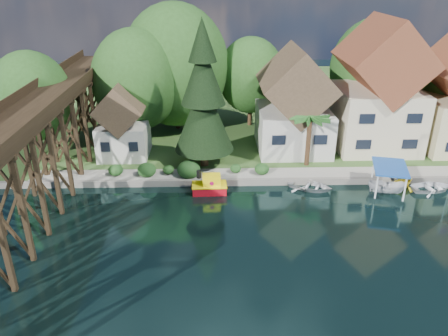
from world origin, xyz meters
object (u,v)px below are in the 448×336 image
(shed, at_px, (123,125))
(palm_tree, at_px, (310,120))
(house_left, at_px, (294,107))
(conifer, at_px, (203,98))
(boat_canopy, at_px, (388,182))
(boat_white_a, at_px, (310,185))
(tugboat, at_px, (210,186))
(trestle_bridge, at_px, (39,145))
(boat_yellow, at_px, (402,181))
(house_center, at_px, (378,94))
(boat_white_b, at_px, (433,186))

(shed, distance_m, palm_tree, 19.07)
(house_left, xyz_separation_m, shed, (-18.00, -1.50, -1.31))
(conifer, distance_m, boat_canopy, 18.56)
(conifer, distance_m, boat_white_a, 12.86)
(shed, distance_m, tugboat, 12.38)
(house_left, bearing_deg, trestle_bridge, -154.79)
(shed, xyz_separation_m, boat_yellow, (26.82, -7.41, -3.12))
(boat_white_a, distance_m, boat_canopy, 6.88)
(trestle_bridge, distance_m, boat_canopy, 30.34)
(house_center, bearing_deg, tugboat, -151.21)
(house_center, relative_size, boat_white_b, 3.53)
(tugboat, bearing_deg, shed, 138.75)
(conifer, bearing_deg, tugboat, -83.88)
(tugboat, bearing_deg, boat_white_b, -0.34)
(boat_white_a, xyz_separation_m, boat_white_b, (11.19, -0.58, -0.01))
(trestle_bridge, relative_size, boat_canopy, 9.43)
(boat_white_b, bearing_deg, conifer, 68.20)
(trestle_bridge, bearing_deg, shed, 61.81)
(palm_tree, bearing_deg, conifer, 178.78)
(boat_yellow, bearing_deg, house_center, -27.23)
(boat_yellow, bearing_deg, trestle_bridge, 67.28)
(trestle_bridge, relative_size, house_center, 3.18)
(conifer, height_order, boat_white_a, conifer)
(shed, distance_m, conifer, 9.61)
(shed, distance_m, boat_white_a, 20.00)
(palm_tree, distance_m, tugboat, 11.81)
(conifer, distance_m, boat_yellow, 20.07)
(trestle_bridge, relative_size, boat_yellow, 16.48)
(shed, height_order, palm_tree, shed)
(boat_white_a, xyz_separation_m, boat_canopy, (6.78, -0.98, 0.72))
(house_left, bearing_deg, palm_tree, -80.51)
(tugboat, bearing_deg, boat_yellow, 1.54)
(boat_white_b, bearing_deg, boat_yellow, 69.11)
(conifer, relative_size, boat_white_a, 3.55)
(boat_white_a, bearing_deg, boat_yellow, -64.76)
(house_left, bearing_deg, boat_yellow, -45.29)
(house_center, distance_m, conifer, 19.19)
(tugboat, bearing_deg, boat_white_a, 2.84)
(tugboat, distance_m, boat_white_b, 20.44)
(palm_tree, xyz_separation_m, boat_canopy, (6.26, -5.34, -4.12))
(house_center, bearing_deg, boat_canopy, -100.72)
(boat_canopy, relative_size, boat_yellow, 1.75)
(conifer, height_order, boat_canopy, conifer)
(conifer, relative_size, palm_tree, 2.63)
(shed, distance_m, boat_white_b, 30.70)
(house_center, height_order, tugboat, house_center)
(trestle_bridge, bearing_deg, conifer, 25.69)
(tugboat, bearing_deg, conifer, 96.12)
(conifer, xyz_separation_m, boat_canopy, (16.57, -5.56, -6.26))
(palm_tree, relative_size, boat_white_a, 1.35)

